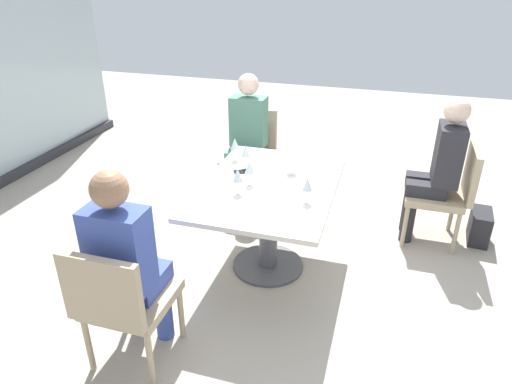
{
  "coord_description": "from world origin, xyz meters",
  "views": [
    {
      "loc": [
        -2.91,
        -0.78,
        2.18
      ],
      "look_at": [
        0.0,
        0.1,
        0.65
      ],
      "focal_mm": 32.15,
      "sensor_mm": 36.0,
      "label": 1
    }
  ],
  "objects": [
    {
      "name": "person_far_right",
      "position": [
        1.09,
        0.52,
        0.7
      ],
      "size": [
        0.39,
        0.34,
        1.26
      ],
      "color": "#4C7F6B",
      "rests_on": "ground_plane"
    },
    {
      "name": "coffee_cup",
      "position": [
        0.23,
        -0.11,
        0.78
      ],
      "size": [
        0.08,
        0.08,
        0.09
      ],
      "primitive_type": "cylinder",
      "color": "white",
      "rests_on": "dining_table_main"
    },
    {
      "name": "wine_glass_3",
      "position": [
        0.37,
        0.39,
        0.86
      ],
      "size": [
        0.07,
        0.07,
        0.18
      ],
      "color": "silver",
      "rests_on": "dining_table_main"
    },
    {
      "name": "person_front_right",
      "position": [
        0.81,
        -1.21,
        0.7
      ],
      "size": [
        0.34,
        0.39,
        1.26
      ],
      "color": "#28282D",
      "rests_on": "ground_plane"
    },
    {
      "name": "handbag_0",
      "position": [
        0.9,
        -1.65,
        0.14
      ],
      "size": [
        0.31,
        0.18,
        0.28
      ],
      "primitive_type": "cube",
      "rotation": [
        0.0,
        0.0,
        -0.08
      ],
      "color": "#232328",
      "rests_on": "ground_plane"
    },
    {
      "name": "chair_far_left",
      "position": [
        -1.2,
        0.52,
        0.5
      ],
      "size": [
        0.5,
        0.46,
        0.87
      ],
      "color": "tan",
      "rests_on": "ground_plane"
    },
    {
      "name": "dining_table_main",
      "position": [
        0.0,
        0.0,
        0.56
      ],
      "size": [
        1.34,
        0.96,
        0.73
      ],
      "color": "silver",
      "rests_on": "ground_plane"
    },
    {
      "name": "chair_front_right",
      "position": [
        0.81,
        -1.32,
        0.5
      ],
      "size": [
        0.46,
        0.5,
        0.87
      ],
      "color": "tan",
      "rests_on": "ground_plane"
    },
    {
      "name": "wine_glass_1",
      "position": [
        -0.2,
        0.17,
        0.86
      ],
      "size": [
        0.07,
        0.07,
        0.18
      ],
      "color": "silver",
      "rests_on": "dining_table_main"
    },
    {
      "name": "wine_glass_4",
      "position": [
        -0.19,
        -0.31,
        0.86
      ],
      "size": [
        0.07,
        0.07,
        0.18
      ],
      "color": "silver",
      "rests_on": "dining_table_main"
    },
    {
      "name": "wine_glass_0",
      "position": [
        0.25,
        0.26,
        0.86
      ],
      "size": [
        0.07,
        0.07,
        0.18
      ],
      "color": "silver",
      "rests_on": "dining_table_main"
    },
    {
      "name": "cell_phone_on_table",
      "position": [
        0.15,
        0.25,
        0.73
      ],
      "size": [
        0.13,
        0.16,
        0.01
      ],
      "primitive_type": "cube",
      "rotation": [
        0.0,
        0.0,
        0.51
      ],
      "color": "black",
      "rests_on": "dining_table_main"
    },
    {
      "name": "chair_far_right",
      "position": [
        1.2,
        0.52,
        0.5
      ],
      "size": [
        0.5,
        0.46,
        0.87
      ],
      "color": "tan",
      "rests_on": "ground_plane"
    },
    {
      "name": "person_far_left",
      "position": [
        -1.09,
        0.52,
        0.7
      ],
      "size": [
        0.39,
        0.34,
        1.26
      ],
      "color": "#384C9E",
      "rests_on": "ground_plane"
    },
    {
      "name": "ground_plane",
      "position": [
        0.0,
        0.0,
        0.0
      ],
      "size": [
        12.0,
        12.0,
        0.0
      ],
      "primitive_type": "plane",
      "color": "#A89E8E"
    },
    {
      "name": "wine_glass_2",
      "position": [
        -0.04,
        0.13,
        0.86
      ],
      "size": [
        0.07,
        0.07,
        0.18
      ],
      "color": "silver",
      "rests_on": "dining_table_main"
    }
  ]
}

